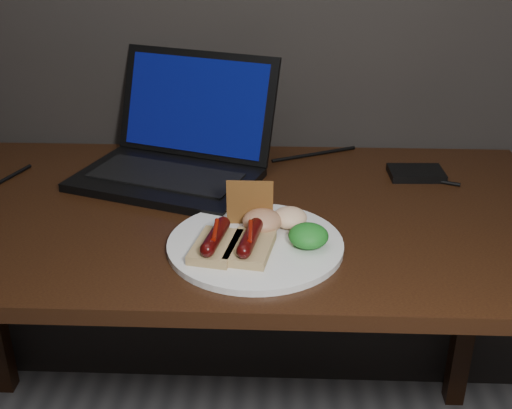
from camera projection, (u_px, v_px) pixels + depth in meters
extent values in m
cube|color=#331E0C|center=(208.00, 215.00, 1.28)|extent=(1.40, 0.70, 0.03)
cube|color=#331E0C|center=(470.00, 295.00, 1.69)|extent=(0.05, 0.05, 0.72)
cube|color=black|center=(166.00, 180.00, 1.38)|extent=(0.43, 0.35, 0.02)
cube|color=black|center=(165.00, 175.00, 1.37)|extent=(0.34, 0.23, 0.00)
cube|color=black|center=(197.00, 104.00, 1.46)|extent=(0.38, 0.21, 0.23)
cube|color=#0B095B|center=(197.00, 104.00, 1.46)|extent=(0.34, 0.18, 0.20)
cube|color=black|center=(416.00, 173.00, 1.41)|extent=(0.12, 0.08, 0.02)
cylinder|color=black|center=(209.00, 204.00, 1.28)|extent=(0.06, 0.18, 0.01)
cylinder|color=black|center=(314.00, 154.00, 1.52)|extent=(0.20, 0.10, 0.01)
cylinder|color=black|center=(427.00, 179.00, 1.39)|extent=(0.13, 0.06, 0.01)
cylinder|color=silver|center=(255.00, 245.00, 1.13)|extent=(0.32, 0.32, 0.01)
cube|color=tan|center=(216.00, 247.00, 1.09)|extent=(0.09, 0.13, 0.02)
cylinder|color=#440406|center=(215.00, 236.00, 1.09)|extent=(0.04, 0.10, 0.02)
sphere|color=#440406|center=(207.00, 250.00, 1.04)|extent=(0.03, 0.02, 0.02)
sphere|color=#440406|center=(223.00, 223.00, 1.13)|extent=(0.03, 0.02, 0.02)
cylinder|color=#6E0E05|center=(215.00, 230.00, 1.08)|extent=(0.01, 0.07, 0.01)
cube|color=tan|center=(250.00, 248.00, 1.09)|extent=(0.09, 0.13, 0.02)
cylinder|color=#440406|center=(250.00, 238.00, 1.08)|extent=(0.04, 0.10, 0.02)
sphere|color=#440406|center=(244.00, 251.00, 1.04)|extent=(0.02, 0.02, 0.02)
sphere|color=#440406|center=(256.00, 225.00, 1.12)|extent=(0.02, 0.02, 0.02)
cylinder|color=#6E0E05|center=(250.00, 231.00, 1.08)|extent=(0.01, 0.07, 0.01)
cube|color=#9A5B2A|center=(250.00, 203.00, 1.17)|extent=(0.09, 0.01, 0.08)
ellipsoid|color=#105212|center=(308.00, 236.00, 1.11)|extent=(0.07, 0.07, 0.04)
ellipsoid|color=maroon|center=(262.00, 221.00, 1.15)|extent=(0.07, 0.07, 0.04)
ellipsoid|color=silver|center=(290.00, 218.00, 1.17)|extent=(0.06, 0.06, 0.04)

